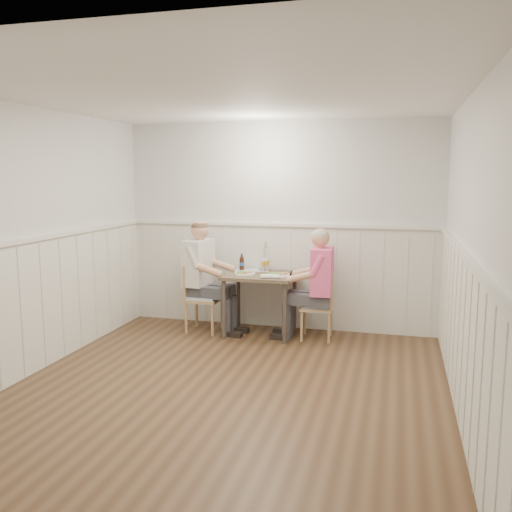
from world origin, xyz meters
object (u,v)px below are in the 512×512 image
(grass_vase, at_px, (264,257))
(man_in_pink, at_px, (318,293))
(chair_right, at_px, (321,304))
(diner_cream, at_px, (202,284))
(dining_table, at_px, (260,283))
(beer_bottle, at_px, (242,263))
(chair_left, at_px, (200,295))

(grass_vase, bearing_deg, man_in_pink, -23.69)
(chair_right, relative_size, diner_cream, 0.56)
(dining_table, relative_size, beer_bottle, 3.96)
(diner_cream, bearing_deg, dining_table, 3.23)
(man_in_pink, bearing_deg, beer_bottle, 166.48)
(chair_left, height_order, diner_cream, diner_cream)
(dining_table, bearing_deg, beer_bottle, 146.79)
(chair_right, bearing_deg, beer_bottle, 168.96)
(chair_left, distance_m, beer_bottle, 0.66)
(chair_right, relative_size, man_in_pink, 0.58)
(chair_right, bearing_deg, diner_cream, -178.89)
(dining_table, distance_m, beer_bottle, 0.40)
(man_in_pink, distance_m, beer_bottle, 1.07)
(dining_table, relative_size, man_in_pink, 0.62)
(chair_left, height_order, beer_bottle, beer_bottle)
(dining_table, height_order, chair_left, chair_left)
(chair_right, height_order, chair_left, chair_left)
(grass_vase, bearing_deg, chair_right, -20.36)
(chair_left, relative_size, diner_cream, 0.60)
(dining_table, distance_m, diner_cream, 0.75)
(chair_left, xyz_separation_m, beer_bottle, (0.47, 0.25, 0.38))
(dining_table, height_order, chair_right, chair_right)
(beer_bottle, bearing_deg, chair_right, -11.04)
(man_in_pink, bearing_deg, diner_cream, 179.55)
(chair_left, bearing_deg, grass_vase, 24.78)
(beer_bottle, height_order, grass_vase, grass_vase)
(man_in_pink, height_order, grass_vase, man_in_pink)
(man_in_pink, bearing_deg, grass_vase, 156.31)
(diner_cream, xyz_separation_m, beer_bottle, (0.45, 0.23, 0.25))
(grass_vase, bearing_deg, diner_cream, -156.16)
(dining_table, relative_size, chair_right, 1.06)
(diner_cream, bearing_deg, grass_vase, 23.84)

